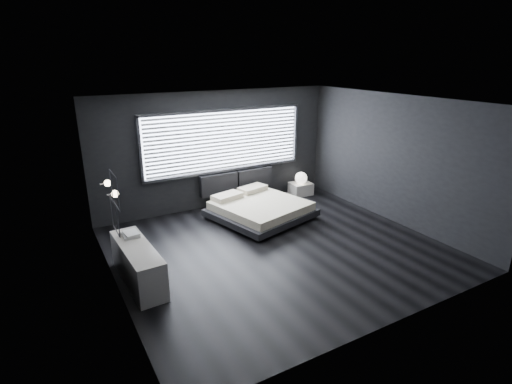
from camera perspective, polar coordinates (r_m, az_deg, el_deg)
room at (r=7.34m, az=3.27°, el=1.81°), size 6.04×6.00×2.80m
window at (r=9.68m, az=-4.40°, el=7.28°), size 4.14×0.09×1.52m
headboard at (r=10.00m, az=-2.72°, el=1.55°), size 1.96×0.16×0.52m
sconce_near at (r=6.32m, az=-19.52°, el=-0.25°), size 0.18×0.11×0.11m
sconce_far at (r=6.89m, az=-20.47°, el=1.19°), size 0.18×0.11×0.11m
wall_art_upper at (r=5.67m, az=-19.55°, el=0.25°), size 0.01×0.48×0.48m
wall_art_lower at (r=6.06m, az=-19.52°, el=-3.30°), size 0.01×0.48×0.48m
bed at (r=9.15m, az=0.53°, el=-2.32°), size 2.39×2.33×0.51m
nightstand at (r=10.79m, az=6.41°, el=0.48°), size 0.57×0.49×0.32m
orb_lamp at (r=10.64m, az=6.45°, el=2.01°), size 0.32×0.32×0.32m
dresser at (r=6.90m, az=-16.49°, el=-9.85°), size 0.54×1.65×0.65m
book_stack at (r=7.13m, az=-17.46°, el=-5.75°), size 0.27×0.35×0.07m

